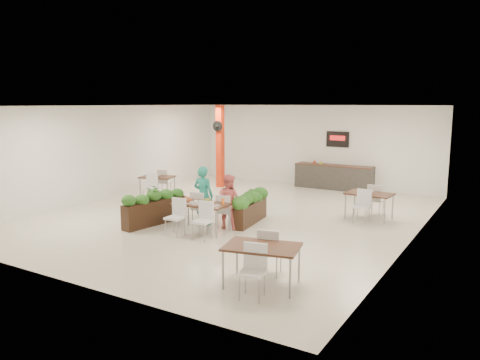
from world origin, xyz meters
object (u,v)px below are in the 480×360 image
at_px(red_column, 220,145).
at_px(planter_left, 154,205).
at_px(side_table_a, 157,180).
at_px(side_table_c, 262,252).
at_px(main_table, 201,208).
at_px(diner_woman, 228,201).
at_px(side_table_b, 369,197).
at_px(diner_man, 203,195).
at_px(planter_right, 251,206).
at_px(service_counter, 334,176).

relative_size(red_column, planter_left, 1.53).
xyz_separation_m(side_table_a, side_table_c, (6.96, -5.19, 0.01)).
distance_m(main_table, side_table_c, 3.86).
distance_m(diner_woman, side_table_b, 4.12).
xyz_separation_m(main_table, planter_left, (-1.54, -0.04, -0.11)).
relative_size(planter_left, side_table_c, 1.25).
xyz_separation_m(main_table, diner_man, (-0.39, 0.66, 0.17)).
distance_m(red_column, side_table_a, 3.15).
bearing_deg(side_table_c, diner_man, 126.09).
bearing_deg(planter_right, diner_woman, -108.07).
relative_size(red_column, diner_man, 1.99).
height_order(diner_man, side_table_a, diner_man).
xyz_separation_m(planter_left, side_table_c, (4.59, -2.34, 0.11)).
relative_size(red_column, service_counter, 1.07).
bearing_deg(side_table_b, planter_right, -137.12).
distance_m(main_table, side_table_a, 4.82).
bearing_deg(side_table_a, main_table, -52.33).
xyz_separation_m(planter_right, side_table_a, (-4.57, 1.41, 0.13)).
height_order(red_column, main_table, red_column).
bearing_deg(service_counter, diner_woman, -93.35).
bearing_deg(red_column, service_counter, 25.00).
bearing_deg(service_counter, side_table_a, -134.84).
relative_size(main_table, planter_right, 0.91).
relative_size(service_counter, side_table_a, 1.79).
xyz_separation_m(service_counter, planter_left, (-2.35, -7.61, 0.04)).
bearing_deg(side_table_a, red_column, 59.37).
height_order(side_table_a, side_table_b, same).
relative_size(side_table_b, side_table_c, 0.98).
bearing_deg(planter_right, diner_man, -144.10).
distance_m(red_column, diner_man, 5.84).
distance_m(main_table, diner_woman, 0.78).
height_order(main_table, diner_man, diner_man).
bearing_deg(service_counter, main_table, -96.14).
bearing_deg(planter_left, main_table, 1.31).
height_order(planter_left, planter_right, planter_left).
height_order(main_table, diner_woman, diner_woman).
distance_m(planter_right, side_table_c, 4.48).
relative_size(main_table, planter_left, 0.81).
height_order(red_column, planter_left, red_column).
height_order(red_column, side_table_c, red_column).
relative_size(red_column, side_table_b, 1.95).
height_order(diner_woman, planter_left, diner_woman).
height_order(diner_man, planter_left, diner_man).
xyz_separation_m(diner_woman, side_table_b, (2.90, 2.93, -0.09)).
distance_m(main_table, side_table_b, 4.88).
bearing_deg(planter_right, planter_left, -146.60).
bearing_deg(side_table_c, red_column, 115.05).
bearing_deg(side_table_a, diner_man, -48.12).
bearing_deg(diner_man, side_table_c, 135.53).
height_order(planter_right, side_table_c, planter_right).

